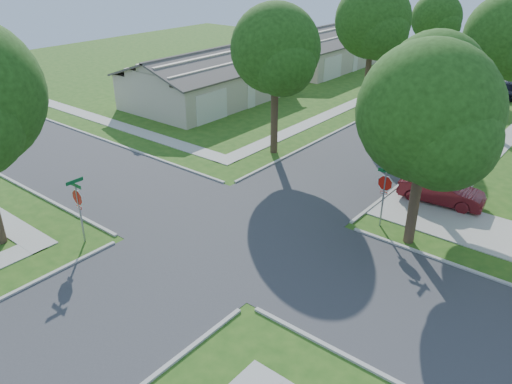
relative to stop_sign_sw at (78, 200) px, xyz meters
The scene contains 17 objects.
ground 6.95m from the stop_sign_sw, 45.00° to the left, with size 100.00×100.00×0.00m, color #255015.
road_ns 6.95m from the stop_sign_sw, 45.00° to the left, with size 7.00×100.00×0.02m, color #333335.
sidewalk_nw 30.80m from the stop_sign_sw, 92.61° to the left, with size 1.20×40.00×0.04m, color #9E9B91.
driveway 17.38m from the stop_sign_sw, 43.12° to the left, with size 8.80×3.60×0.05m, color #9E9B91.
stop_sign_sw is the anchor object (origin of this frame).
stop_sign_ne 13.29m from the stop_sign_sw, 45.00° to the left, with size 1.05×0.80×2.98m.
tree_e_near 17.04m from the stop_sign_sw, 55.41° to the left, with size 4.97×4.80×8.28m.
tree_e_mid 27.71m from the stop_sign_sw, 69.80° to the left, with size 5.59×5.40×9.21m.
tree_w_near 14.30m from the stop_sign_sw, 89.77° to the left, with size 5.38×5.20×8.97m.
tree_w_mid 26.09m from the stop_sign_sw, 89.87° to the left, with size 5.80×5.60×9.56m.
tree_w_far 38.86m from the stop_sign_sw, 89.93° to the left, with size 4.76×4.60×8.04m.
tree_ne_corner 14.64m from the stop_sign_sw, 38.84° to the left, with size 5.80×5.60×8.66m.
house_nw_near 22.71m from the stop_sign_sw, 119.83° to the left, with size 8.42×13.60×4.23m.
house_nw_far 38.40m from the stop_sign_sw, 107.10° to the left, with size 8.42×13.60×4.23m.
car_driveway 17.20m from the stop_sign_sw, 51.39° to the left, with size 1.43×4.10×1.35m, color #4F1015.
car_curb_east 37.42m from the stop_sign_sw, 77.80° to the left, with size 1.56×3.87×1.32m, color black.
car_curb_west 49.32m from the stop_sign_sw, 87.90° to the left, with size 1.93×4.76×1.38m, color black.
Camera 1 is at (12.81, -14.51, 11.53)m, focal length 35.00 mm.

